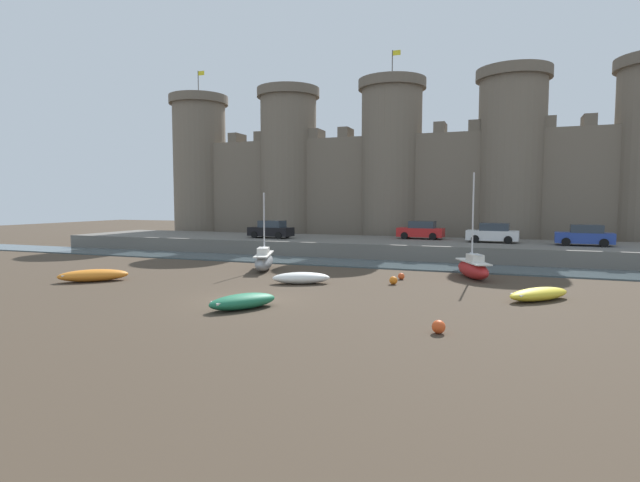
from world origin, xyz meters
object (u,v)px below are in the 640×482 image
rowboat_foreground_left (539,294)px  car_quay_west (271,230)px  mooring_buoy_near_channel (393,280)px  car_quay_centre_east (585,236)px  sailboat_foreground_right (473,268)px  car_quay_centre_west (421,230)px  rowboat_midflat_left (93,275)px  rowboat_midflat_centre (243,301)px  mooring_buoy_mid_mud (401,276)px  sailboat_near_channel_right (264,261)px  car_quay_east (493,233)px  mooring_buoy_near_shore (439,327)px  rowboat_midflat_right (301,278)px

rowboat_foreground_left → car_quay_west: 27.32m
mooring_buoy_near_channel → car_quay_centre_east: size_ratio=0.11×
sailboat_foreground_right → car_quay_centre_west: size_ratio=1.54×
rowboat_midflat_left → rowboat_midflat_centre: rowboat_midflat_left is taller
rowboat_midflat_left → rowboat_foreground_left: rowboat_midflat_left is taller
sailboat_foreground_right → car_quay_centre_east: bearing=56.4°
mooring_buoy_mid_mud → car_quay_centre_east: (11.55, 13.28, 1.87)m
mooring_buoy_mid_mud → sailboat_foreground_right: bearing=26.0°
sailboat_near_channel_right → car_quay_east: size_ratio=1.26×
car_quay_east → car_quay_west: same height
mooring_buoy_near_shore → mooring_buoy_mid_mud: bearing=107.3°
car_quay_centre_east → sailboat_foreground_right: bearing=-123.6°
mooring_buoy_mid_mud → car_quay_east: car_quay_east is taller
sailboat_foreground_right → sailboat_near_channel_right: (-13.64, -1.18, 0.02)m
sailboat_foreground_right → car_quay_east: 12.04m
rowboat_foreground_left → mooring_buoy_near_channel: rowboat_foreground_left is taller
sailboat_foreground_right → sailboat_near_channel_right: size_ratio=1.22×
car_quay_east → car_quay_west: size_ratio=1.00×
rowboat_midflat_right → sailboat_foreground_right: sailboat_foreground_right is taller
rowboat_foreground_left → car_quay_centre_east: car_quay_centre_east is taller
mooring_buoy_mid_mud → car_quay_east: (4.87, 13.89, 1.87)m
rowboat_midflat_left → mooring_buoy_near_shore: (20.51, -4.71, -0.13)m
mooring_buoy_mid_mud → car_quay_east: 14.83m
mooring_buoy_near_shore → car_quay_centre_west: bearing=100.3°
car_quay_west → mooring_buoy_mid_mud: bearing=-39.7°
mooring_buoy_mid_mud → mooring_buoy_near_channel: bearing=-92.0°
car_quay_east → rowboat_foreground_left: bearing=-82.0°
car_quay_west → car_quay_centre_west: same height
rowboat_midflat_centre → rowboat_midflat_left: bearing=163.4°
car_quay_west → sailboat_foreground_right: bearing=-28.6°
rowboat_midflat_centre → car_quay_centre_west: (3.56, 26.40, 1.72)m
mooring_buoy_mid_mud → car_quay_west: bearing=140.3°
car_quay_west → rowboat_midflat_right: bearing=-58.7°
rowboat_midflat_centre → car_quay_centre_east: (16.45, 23.88, 1.72)m
rowboat_foreground_left → mooring_buoy_near_channel: 7.74m
car_quay_centre_west → sailboat_near_channel_right: bearing=-118.8°
rowboat_midflat_centre → car_quay_centre_east: car_quay_centre_east is taller
mooring_buoy_near_channel → rowboat_midflat_left: bearing=-163.0°
rowboat_foreground_left → mooring_buoy_near_shore: size_ratio=7.09×
rowboat_midflat_left → mooring_buoy_near_channel: rowboat_midflat_left is taller
mooring_buoy_near_shore → car_quay_west: (-18.25, 23.87, 1.83)m
car_quay_east → car_quay_centre_east: size_ratio=1.00×
mooring_buoy_mid_mud → car_quay_west: 19.05m
mooring_buoy_near_shore → car_quay_centre_east: 26.31m
mooring_buoy_mid_mud → rowboat_midflat_centre: bearing=-114.8°
mooring_buoy_near_channel → rowboat_midflat_right: bearing=-162.2°
rowboat_midflat_centre → sailboat_near_channel_right: (-4.71, 11.38, 0.31)m
car_quay_east → mooring_buoy_mid_mud: bearing=-109.3°
mooring_buoy_mid_mud → rowboat_midflat_left: bearing=-157.3°
sailboat_foreground_right → rowboat_midflat_centre: (-8.93, -12.56, -0.29)m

